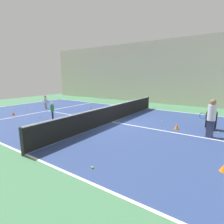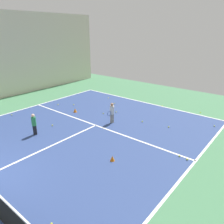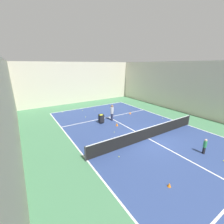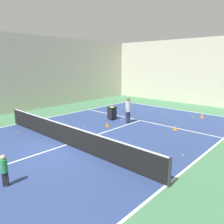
# 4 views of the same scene
# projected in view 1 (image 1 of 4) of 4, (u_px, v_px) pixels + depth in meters

# --- Properties ---
(ground_plane) EXTENTS (33.74, 33.74, 0.00)m
(ground_plane) POSITION_uv_depth(u_px,v_px,m) (112.00, 122.00, 10.63)
(ground_plane) COLOR #477F56
(court_playing_area) EXTENTS (10.93, 22.82, 0.00)m
(court_playing_area) POSITION_uv_depth(u_px,v_px,m) (112.00, 122.00, 10.63)
(court_playing_area) COLOR navy
(court_playing_area) RESTS_ON ground
(line_baseline_near) EXTENTS (10.93, 0.10, 0.00)m
(line_baseline_near) POSITION_uv_depth(u_px,v_px,m) (15.00, 105.00, 16.91)
(line_baseline_near) COLOR white
(line_baseline_near) RESTS_ON ground
(line_sideline_left) EXTENTS (0.10, 22.82, 0.00)m
(line_sideline_left) POSITION_uv_depth(u_px,v_px,m) (147.00, 109.00, 15.06)
(line_sideline_left) COLOR white
(line_sideline_left) RESTS_ON ground
(line_sideline_right) EXTENTS (0.10, 22.82, 0.00)m
(line_sideline_right) POSITION_uv_depth(u_px,v_px,m) (26.00, 154.00, 6.20)
(line_sideline_right) COLOR white
(line_sideline_right) RESTS_ON ground
(line_service_near) EXTENTS (10.93, 0.10, 0.00)m
(line_service_near) POSITION_uv_depth(u_px,v_px,m) (48.00, 111.00, 14.08)
(line_service_near) COLOR white
(line_service_near) RESTS_ON ground
(line_centre_service) EXTENTS (0.10, 12.55, 0.00)m
(line_centre_service) POSITION_uv_depth(u_px,v_px,m) (112.00, 122.00, 10.63)
(line_centre_service) COLOR white
(line_centre_service) RESTS_ON ground
(hall_enclosure_left) EXTENTS (0.15, 30.04, 6.23)m
(hall_enclosure_left) POSITION_uv_depth(u_px,v_px,m) (163.00, 72.00, 17.31)
(hall_enclosure_left) COLOR beige
(hall_enclosure_left) RESTS_ON ground
(tennis_net) EXTENTS (11.23, 0.10, 1.03)m
(tennis_net) POSITION_uv_depth(u_px,v_px,m) (112.00, 113.00, 10.53)
(tennis_net) COLOR #2D2D33
(tennis_net) RESTS_ON ground
(player_near_baseline) EXTENTS (0.24, 0.56, 1.16)m
(player_near_baseline) POSITION_uv_depth(u_px,v_px,m) (46.00, 101.00, 14.78)
(player_near_baseline) COLOR gray
(player_near_baseline) RESTS_ON ground
(coach_at_net) EXTENTS (0.39, 0.70, 1.75)m
(coach_at_net) POSITION_uv_depth(u_px,v_px,m) (211.00, 116.00, 7.78)
(coach_at_net) COLOR #2D3351
(coach_at_net) RESTS_ON ground
(child_midcourt) EXTENTS (0.31, 0.31, 1.10)m
(child_midcourt) POSITION_uv_depth(u_px,v_px,m) (52.00, 110.00, 11.19)
(child_midcourt) COLOR black
(child_midcourt) RESTS_ON ground
(ball_cart) EXTENTS (0.46, 0.49, 0.95)m
(ball_cart) POSITION_uv_depth(u_px,v_px,m) (212.00, 117.00, 9.01)
(ball_cart) COLOR black
(ball_cart) RESTS_ON ground
(training_cone_0) EXTENTS (0.19, 0.19, 0.22)m
(training_cone_0) POSITION_uv_depth(u_px,v_px,m) (91.00, 107.00, 15.25)
(training_cone_0) COLOR orange
(training_cone_0) RESTS_ON ground
(training_cone_3) EXTENTS (0.24, 0.24, 0.29)m
(training_cone_3) POSITION_uv_depth(u_px,v_px,m) (177.00, 126.00, 9.14)
(training_cone_3) COLOR orange
(training_cone_3) RESTS_ON ground
(training_cone_4) EXTENTS (0.22, 0.22, 0.24)m
(training_cone_4) POSITION_uv_depth(u_px,v_px,m) (13.00, 113.00, 12.47)
(training_cone_4) COLOR orange
(training_cone_4) RESTS_ON ground
(tennis_ball_0) EXTENTS (0.07, 0.07, 0.07)m
(tennis_ball_0) POSITION_uv_depth(u_px,v_px,m) (64.00, 100.00, 20.36)
(tennis_ball_0) COLOR yellow
(tennis_ball_0) RESTS_ON ground
(tennis_ball_1) EXTENTS (0.07, 0.07, 0.07)m
(tennis_ball_1) POSITION_uv_depth(u_px,v_px,m) (28.00, 108.00, 15.03)
(tennis_ball_1) COLOR yellow
(tennis_ball_1) RESTS_ON ground
(tennis_ball_3) EXTENTS (0.07, 0.07, 0.07)m
(tennis_ball_3) POSITION_uv_depth(u_px,v_px,m) (40.00, 117.00, 11.79)
(tennis_ball_3) COLOR yellow
(tennis_ball_3) RESTS_ON ground
(tennis_ball_4) EXTENTS (0.07, 0.07, 0.07)m
(tennis_ball_4) POSITION_uv_depth(u_px,v_px,m) (61.00, 103.00, 17.93)
(tennis_ball_4) COLOR yellow
(tennis_ball_4) RESTS_ON ground
(tennis_ball_5) EXTENTS (0.07, 0.07, 0.07)m
(tennis_ball_5) POSITION_uv_depth(u_px,v_px,m) (91.00, 103.00, 18.19)
(tennis_ball_5) COLOR yellow
(tennis_ball_5) RESTS_ON ground
(tennis_ball_7) EXTENTS (0.07, 0.07, 0.07)m
(tennis_ball_7) POSITION_uv_depth(u_px,v_px,m) (89.00, 103.00, 17.94)
(tennis_ball_7) COLOR yellow
(tennis_ball_7) RESTS_ON ground
(tennis_ball_8) EXTENTS (0.07, 0.07, 0.07)m
(tennis_ball_8) POSITION_uv_depth(u_px,v_px,m) (50.00, 105.00, 16.58)
(tennis_ball_8) COLOR yellow
(tennis_ball_8) RESTS_ON ground
(tennis_ball_10) EXTENTS (0.07, 0.07, 0.07)m
(tennis_ball_10) POSITION_uv_depth(u_px,v_px,m) (27.00, 110.00, 14.26)
(tennis_ball_10) COLOR yellow
(tennis_ball_10) RESTS_ON ground
(tennis_ball_13) EXTENTS (0.07, 0.07, 0.07)m
(tennis_ball_13) POSITION_uv_depth(u_px,v_px,m) (15.00, 109.00, 14.69)
(tennis_ball_13) COLOR yellow
(tennis_ball_13) RESTS_ON ground
(tennis_ball_14) EXTENTS (0.07, 0.07, 0.07)m
(tennis_ball_14) POSITION_uv_depth(u_px,v_px,m) (46.00, 100.00, 20.20)
(tennis_ball_14) COLOR yellow
(tennis_ball_14) RESTS_ON ground
(tennis_ball_16) EXTENTS (0.07, 0.07, 0.07)m
(tennis_ball_16) POSITION_uv_depth(u_px,v_px,m) (7.00, 109.00, 14.80)
(tennis_ball_16) COLOR yellow
(tennis_ball_16) RESTS_ON ground
(tennis_ball_17) EXTENTS (0.07, 0.07, 0.07)m
(tennis_ball_17) POSITION_uv_depth(u_px,v_px,m) (92.00, 167.00, 5.25)
(tennis_ball_17) COLOR yellow
(tennis_ball_17) RESTS_ON ground
(tennis_ball_18) EXTENTS (0.07, 0.07, 0.07)m
(tennis_ball_18) POSITION_uv_depth(u_px,v_px,m) (64.00, 99.00, 21.27)
(tennis_ball_18) COLOR yellow
(tennis_ball_18) RESTS_ON ground
(tennis_ball_22) EXTENTS (0.07, 0.07, 0.07)m
(tennis_ball_22) POSITION_uv_depth(u_px,v_px,m) (129.00, 111.00, 13.94)
(tennis_ball_22) COLOR yellow
(tennis_ball_22) RESTS_ON ground
(tennis_ball_23) EXTENTS (0.07, 0.07, 0.07)m
(tennis_ball_23) POSITION_uv_depth(u_px,v_px,m) (28.00, 103.00, 18.03)
(tennis_ball_23) COLOR yellow
(tennis_ball_23) RESTS_ON ground
(tennis_ball_24) EXTENTS (0.07, 0.07, 0.07)m
(tennis_ball_24) POSITION_uv_depth(u_px,v_px,m) (218.00, 133.00, 8.49)
(tennis_ball_24) COLOR yellow
(tennis_ball_24) RESTS_ON ground
(tennis_ball_27) EXTENTS (0.07, 0.07, 0.07)m
(tennis_ball_27) POSITION_uv_depth(u_px,v_px,m) (162.00, 121.00, 10.64)
(tennis_ball_27) COLOR yellow
(tennis_ball_27) RESTS_ON ground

